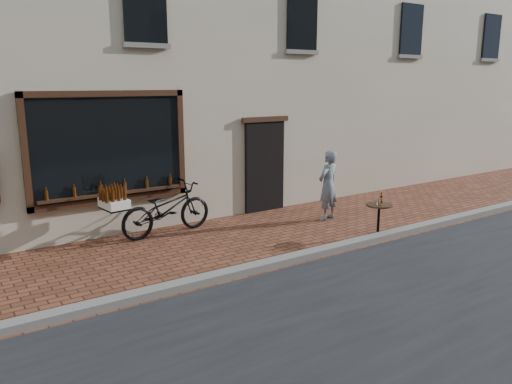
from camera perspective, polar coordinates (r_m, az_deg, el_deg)
ground at (r=8.71m, az=3.72°, el=-8.61°), size 90.00×90.00×0.00m
kerb at (r=8.84m, az=2.93°, el=-7.87°), size 90.00×0.25×0.12m
shop_building at (r=13.98m, az=-13.46°, el=19.81°), size 28.00×6.20×10.00m
cargo_bicycle at (r=10.55m, az=-10.39°, el=-1.89°), size 2.48×0.95×1.16m
bistro_table at (r=10.55m, az=13.87°, el=-2.40°), size 0.54×0.54×0.92m
pedestrian at (r=11.58m, az=8.23°, el=0.76°), size 0.67×0.53×1.61m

